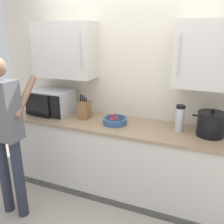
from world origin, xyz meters
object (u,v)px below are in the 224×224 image
at_px(fruit_bowl, 115,120).
at_px(stock_pot, 211,124).
at_px(microwave_oven, 50,102).
at_px(person_figure, 5,126).
at_px(thermos_flask, 180,118).
at_px(knife_block, 85,109).

distance_m(fruit_bowl, stock_pot, 1.02).
height_order(microwave_oven, fruit_bowl, microwave_oven).
height_order(microwave_oven, person_figure, person_figure).
distance_m(microwave_oven, stock_pot, 1.94).
distance_m(microwave_oven, thermos_flask, 1.63).
relative_size(fruit_bowl, person_figure, 0.16).
xyz_separation_m(microwave_oven, knife_block, (0.51, -0.01, -0.04)).
height_order(fruit_bowl, person_figure, person_figure).
bearing_deg(stock_pot, thermos_flask, 179.77).
relative_size(stock_pot, person_figure, 0.22).
distance_m(microwave_oven, person_figure, 0.81).
bearing_deg(thermos_flask, fruit_bowl, -175.63).
bearing_deg(person_figure, microwave_oven, 92.69).
distance_m(knife_block, person_figure, 0.92).
xyz_separation_m(knife_block, thermos_flask, (1.12, 0.02, 0.03)).
distance_m(knife_block, thermos_flask, 1.12).
bearing_deg(thermos_flask, person_figure, -152.99).
bearing_deg(microwave_oven, person_figure, -87.31).
relative_size(microwave_oven, knife_block, 1.67).
height_order(knife_block, fruit_bowl, knife_block).
bearing_deg(microwave_oven, fruit_bowl, -2.92).
height_order(thermos_flask, stock_pot, thermos_flask).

